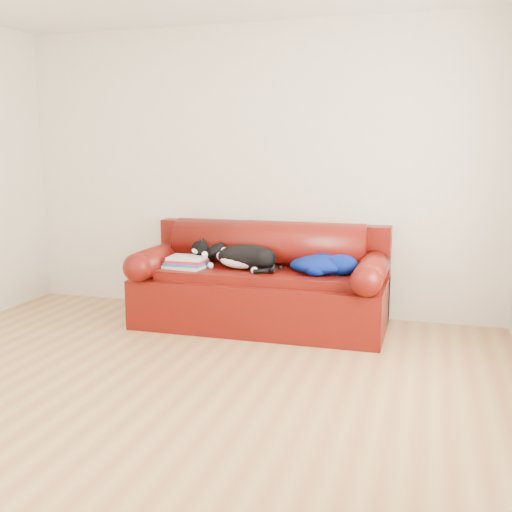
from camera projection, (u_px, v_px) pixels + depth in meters
The scene contains 7 objects.
ground at pixel (165, 388), 3.80m from camera, with size 4.50×4.50×0.00m, color #9B683E.
room_shell at pixel (178, 119), 3.49m from camera, with size 4.52×4.02×2.61m.
sofa_base at pixel (261, 299), 5.11m from camera, with size 2.10×0.90×0.50m.
sofa_back at pixel (268, 259), 5.29m from camera, with size 2.10×1.01×0.88m.
book_stack at pixel (187, 262), 5.09m from camera, with size 0.36×0.30×0.10m.
cat at pixel (245, 257), 5.02m from camera, with size 0.70×0.39×0.26m.
blanket at pixel (322, 264), 4.89m from camera, with size 0.63×0.51×0.17m.
Camera 1 is at (1.57, -3.28, 1.49)m, focal length 42.00 mm.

